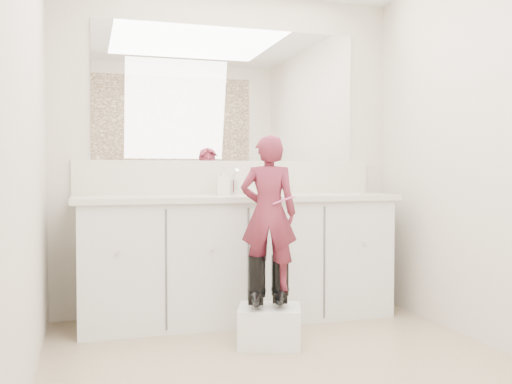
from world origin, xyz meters
name	(u,v)px	position (x,y,z in m)	size (l,w,h in m)	color
floor	(299,378)	(0.00, 0.00, 0.00)	(3.00, 3.00, 0.00)	#826955
wall_back	(229,153)	(0.00, 1.50, 1.20)	(2.60, 2.60, 0.00)	beige
wall_front	(512,114)	(0.00, -1.50, 1.20)	(2.60, 2.60, 0.00)	beige
wall_left	(23,139)	(-1.30, 0.00, 1.20)	(3.00, 3.00, 0.00)	beige
vanity_cabinet	(238,260)	(0.00, 1.23, 0.42)	(2.20, 0.55, 0.85)	silver
countertop	(238,198)	(0.00, 1.21, 0.87)	(2.28, 0.58, 0.04)	beige
backsplash	(229,177)	(0.00, 1.49, 1.02)	(2.28, 0.03, 0.25)	beige
mirror	(229,94)	(0.00, 1.49, 1.64)	(2.00, 0.02, 1.00)	white
faucet	(233,188)	(0.00, 1.38, 0.94)	(0.08, 0.08, 0.10)	silver
cup	(288,189)	(0.36, 1.18, 0.93)	(0.09, 0.09, 0.08)	beige
soap_bottle	(223,181)	(-0.09, 1.29, 0.99)	(0.09, 0.09, 0.20)	white
step_stool	(269,326)	(0.02, 0.56, 0.12)	(0.37, 0.31, 0.24)	white
boot_left	(257,281)	(-0.05, 0.58, 0.39)	(0.11, 0.21, 0.31)	black
boot_right	(280,280)	(0.10, 0.58, 0.39)	(0.11, 0.21, 0.31)	black
toddler	(269,213)	(0.02, 0.58, 0.81)	(0.34, 0.22, 0.94)	#AA344C
toothbrush	(284,200)	(0.09, 0.50, 0.89)	(0.01, 0.01, 0.14)	#CF508B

